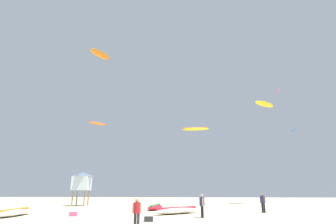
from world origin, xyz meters
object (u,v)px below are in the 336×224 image
Objects in this scene: kite_aloft_1 at (195,129)px; kite_aloft_5 at (278,91)px; kite_grounded_mid at (177,211)px; person_left at (202,204)px; kite_aloft_2 at (264,104)px; kite_aloft_3 at (98,123)px; lifeguard_tower at (82,181)px; kite_grounded_far at (13,213)px; person_foreground at (137,211)px; person_midground at (263,201)px; cooler_box at (149,219)px; kite_grounded_near at (155,207)px; kite_aloft_0 at (100,54)px; gear_bag at (73,214)px; kite_aloft_4 at (293,130)px.

kite_aloft_5 reaches higher than kite_aloft_1.
kite_grounded_mid is 1.15× the size of kite_aloft_1.
kite_aloft_2 is at bearing 47.05° from person_left.
lifeguard_tower is at bearing -76.77° from kite_aloft_3.
kite_grounded_far is at bearing -136.84° from kite_aloft_5.
person_midground is at bearing 144.55° from person_foreground.
kite_grounded_far is (-12.80, -2.70, -0.00)m from kite_grounded_mid.
kite_grounded_far is 8.50× the size of cooler_box.
kite_aloft_0 reaches higher than kite_grounded_near.
kite_grounded_near reaches higher than gear_bag.
kite_aloft_1 is 1.02× the size of kite_aloft_3.
person_left is 14.80m from kite_grounded_far.
kite_aloft_4 is (20.74, 29.48, 10.39)m from person_foreground.
kite_aloft_0 reaches higher than cooler_box.
person_foreground is 0.33× the size of kite_grounded_far.
gear_bag is at bearing -132.76° from kite_aloft_5.
gear_bag is at bearing -130.64° from person_foreground.
person_midground is 0.71× the size of kite_aloft_4.
person_foreground is 0.94× the size of person_midground.
kite_aloft_2 is at bearing 34.59° from kite_grounded_far.
kite_grounded_near is 31.42m from kite_aloft_3.
kite_aloft_2 is 1.10× the size of kite_aloft_3.
kite_aloft_1 is (14.78, 2.78, 7.18)m from lifeguard_tower.
kite_aloft_4 is at bearing 36.29° from kite_grounded_far.
kite_grounded_mid is 13.08m from kite_grounded_far.
kite_aloft_1 is at bearing 70.86° from person_midground.
person_foreground is 14.52m from person_midground.
kite_aloft_5 reaches higher than kite_grounded_far.
kite_grounded_near is 8.03× the size of gear_bag.
kite_aloft_0 reaches higher than person_left.
kite_grounded_near is 1.19× the size of kite_aloft_3.
kite_aloft_2 reaches higher than kite_grounded_mid.
kite_aloft_0 is (-5.06, 19.14, 23.96)m from gear_bag.
person_left is 39.47m from kite_aloft_3.
person_foreground is at bearing -47.58° from gear_bag.
kite_grounded_mid is 2.13× the size of kite_aloft_5.
person_left is 9.17m from kite_grounded_near.
kite_grounded_near is 1.08× the size of lifeguard_tower.
person_left is at bearing -52.74° from kite_aloft_0.
lifeguard_tower is 16.67m from kite_aloft_1.
kite_aloft_4 reaches higher than person_left.
gear_bag is at bearing -140.48° from kite_aloft_2.
kite_grounded_mid is at bearing -100.33° from kite_aloft_1.
kite_aloft_3 reaches higher than kite_aloft_4.
kite_grounded_far is 1.13× the size of kite_aloft_0.
kite_grounded_near is 12.98m from kite_grounded_far.
cooler_box is at bearing -128.00° from kite_aloft_4.
kite_aloft_0 is 1.77× the size of kite_aloft_4.
person_foreground is 0.41× the size of kite_aloft_1.
kite_grounded_mid is at bearing 174.51° from person_foreground.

